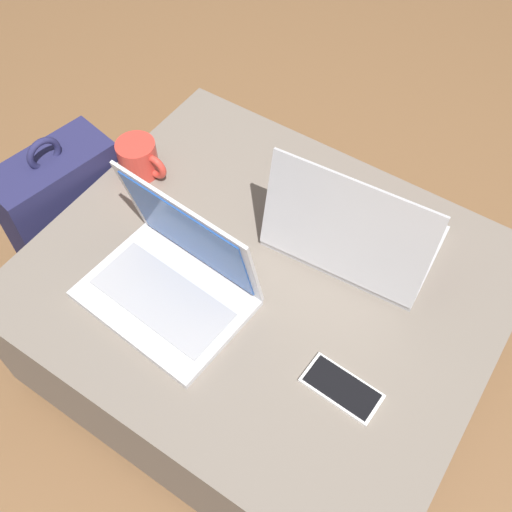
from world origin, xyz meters
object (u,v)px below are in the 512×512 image
at_px(laptop_near, 173,277).
at_px(coffee_mug, 139,159).
at_px(backpack, 70,221).
at_px(cell_phone, 342,388).
at_px(laptop_far, 352,233).

distance_m(laptop_near, coffee_mug, 0.36).
height_order(backpack, coffee_mug, backpack).
distance_m(cell_phone, backpack, 0.89).
bearing_deg(backpack, coffee_mug, 135.78).
bearing_deg(laptop_far, coffee_mug, 4.13).
height_order(laptop_far, backpack, laptop_far).
distance_m(laptop_near, backpack, 0.53).
height_order(laptop_near, cell_phone, laptop_near).
xyz_separation_m(laptop_far, cell_phone, (0.15, -0.30, -0.05)).
height_order(cell_phone, backpack, backpack).
bearing_deg(backpack, laptop_near, 89.22).
height_order(cell_phone, coffee_mug, coffee_mug).
bearing_deg(laptop_far, backpack, 11.84).
bearing_deg(coffee_mug, laptop_near, -38.64).
bearing_deg(laptop_near, cell_phone, 4.41).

